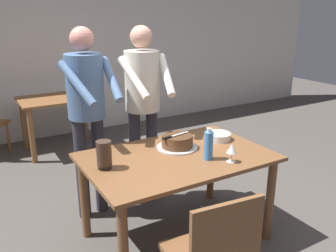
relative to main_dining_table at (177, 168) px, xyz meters
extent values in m
plane|color=#4C4742|center=(0.00, 0.00, -0.64)|extent=(14.00, 14.00, 0.00)
cube|color=silver|center=(0.00, 3.22, 0.71)|extent=(10.00, 0.12, 2.70)
cube|color=brown|center=(0.00, 0.00, 0.10)|extent=(1.45, 0.95, 0.03)
cylinder|color=brown|center=(-0.65, -0.40, -0.28)|extent=(0.07, 0.07, 0.72)
cylinder|color=brown|center=(0.65, -0.40, -0.28)|extent=(0.07, 0.07, 0.72)
cylinder|color=brown|center=(-0.65, 0.40, -0.28)|extent=(0.07, 0.07, 0.72)
cylinder|color=brown|center=(0.65, 0.40, -0.28)|extent=(0.07, 0.07, 0.72)
cylinder|color=silver|center=(0.08, 0.14, 0.12)|extent=(0.34, 0.34, 0.01)
cylinder|color=brown|center=(0.08, 0.14, 0.17)|extent=(0.26, 0.26, 0.09)
cylinder|color=#432A18|center=(0.08, 0.14, 0.22)|extent=(0.25, 0.25, 0.01)
cube|color=silver|center=(0.10, 0.14, 0.23)|extent=(0.20, 0.05, 0.00)
cube|color=black|center=(-0.02, 0.12, 0.23)|extent=(0.08, 0.04, 0.02)
cylinder|color=white|center=(0.51, 0.12, 0.12)|extent=(0.22, 0.22, 0.01)
cylinder|color=white|center=(0.51, 0.12, 0.13)|extent=(0.22, 0.22, 0.01)
cylinder|color=white|center=(0.51, 0.12, 0.14)|extent=(0.22, 0.22, 0.01)
cylinder|color=white|center=(0.51, 0.12, 0.15)|extent=(0.22, 0.22, 0.01)
cylinder|color=white|center=(0.51, 0.12, 0.16)|extent=(0.22, 0.22, 0.01)
cylinder|color=white|center=(0.51, 0.12, 0.17)|extent=(0.22, 0.22, 0.01)
cylinder|color=silver|center=(0.28, -0.32, 0.11)|extent=(0.07, 0.07, 0.00)
cylinder|color=silver|center=(0.28, -0.32, 0.15)|extent=(0.01, 0.01, 0.07)
cone|color=silver|center=(0.28, -0.32, 0.22)|extent=(0.08, 0.08, 0.07)
cylinder|color=#387AC6|center=(0.16, -0.19, 0.22)|extent=(0.07, 0.07, 0.22)
cylinder|color=silver|center=(0.16, -0.19, 0.35)|extent=(0.04, 0.04, 0.03)
cylinder|color=black|center=(-0.58, 0.05, 0.13)|extent=(0.10, 0.10, 0.03)
cylinder|color=#3F2D23|center=(-0.58, 0.05, 0.23)|extent=(0.11, 0.11, 0.18)
cylinder|color=#2D2D38|center=(0.14, 0.69, -0.16)|extent=(0.11, 0.11, 0.95)
cylinder|color=#2D2D38|center=(-0.04, 0.70, -0.16)|extent=(0.11, 0.11, 0.95)
cylinder|color=beige|center=(0.05, 0.69, 0.59)|extent=(0.32, 0.32, 0.55)
sphere|color=tan|center=(0.05, 0.69, 0.98)|extent=(0.20, 0.20, 0.20)
cylinder|color=beige|center=(0.20, 0.51, 0.66)|extent=(0.18, 0.42, 0.34)
cylinder|color=beige|center=(-0.12, 0.52, 0.66)|extent=(0.13, 0.42, 0.34)
cylinder|color=#2D2D38|center=(-0.39, 0.74, -0.16)|extent=(0.11, 0.11, 0.95)
cylinder|color=#2D2D38|center=(-0.57, 0.71, -0.16)|extent=(0.11, 0.11, 0.95)
cylinder|color=#4C6B93|center=(-0.48, 0.72, 0.59)|extent=(0.32, 0.32, 0.55)
sphere|color=tan|center=(-0.48, 0.72, 0.98)|extent=(0.20, 0.20, 0.20)
cylinder|color=#4C6B93|center=(-0.30, 0.57, 0.66)|extent=(0.09, 0.42, 0.34)
cylinder|color=#4C6B93|center=(-0.60, 0.52, 0.66)|extent=(0.21, 0.41, 0.34)
cube|color=brown|center=(-0.30, -0.98, 0.04)|extent=(0.44, 0.08, 0.45)
cube|color=brown|center=(-0.30, 2.52, 0.09)|extent=(1.00, 0.70, 0.03)
cylinder|color=brown|center=(-0.73, 2.25, -0.28)|extent=(0.07, 0.07, 0.71)
cylinder|color=brown|center=(0.12, 2.25, -0.28)|extent=(0.07, 0.07, 0.71)
cylinder|color=brown|center=(-0.73, 2.80, -0.28)|extent=(0.07, 0.07, 0.71)
cylinder|color=brown|center=(0.12, 2.80, -0.28)|extent=(0.07, 0.07, 0.71)
cylinder|color=brown|center=(-0.95, 2.80, -0.43)|extent=(0.04, 0.04, 0.41)
camera|label=1|loc=(-1.39, -2.21, 1.20)|focal=38.18mm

